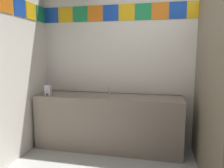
# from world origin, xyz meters

# --- Properties ---
(wall_back) EXTENTS (4.30, 0.09, 2.84)m
(wall_back) POSITION_xyz_m (0.00, 1.52, 1.42)
(wall_back) COLOR silver
(wall_back) RESTS_ON ground_plane
(vanity_counter) EXTENTS (2.21, 0.55, 0.83)m
(vanity_counter) POSITION_xyz_m (-0.99, 1.20, 0.42)
(vanity_counter) COLOR gray
(vanity_counter) RESTS_ON ground_plane
(faucet_center) EXTENTS (0.04, 0.10, 0.14)m
(faucet_center) POSITION_xyz_m (-0.99, 1.29, 0.88)
(faucet_center) COLOR silver
(faucet_center) RESTS_ON vanity_counter
(soap_dispenser) EXTENTS (0.09, 0.09, 0.16)m
(soap_dispenser) POSITION_xyz_m (-1.90, 1.05, 0.91)
(soap_dispenser) COLOR #B7BABF
(soap_dispenser) RESTS_ON vanity_counter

